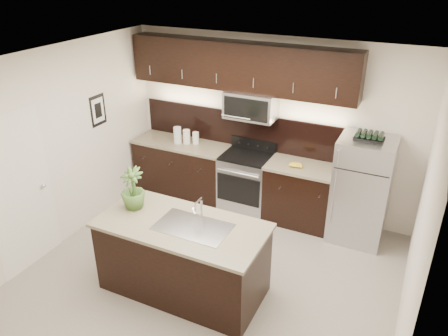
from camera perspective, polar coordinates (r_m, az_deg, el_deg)
name	(u,v)px	position (r m, az deg, el deg)	size (l,w,h in m)	color
ground	(212,273)	(5.80, -1.60, -13.54)	(4.50, 4.50, 0.00)	gray
room_walls	(200,153)	(4.92, -3.19, 2.01)	(4.52, 4.02, 2.71)	silver
counter_run	(234,179)	(6.98, 1.36, -1.50)	(3.51, 0.65, 0.94)	black
upper_fixtures	(241,74)	(6.51, 2.28, 12.17)	(3.49, 0.40, 1.66)	black
island	(183,257)	(5.30, -5.37, -11.50)	(1.96, 0.96, 0.94)	black
sink_faucet	(193,225)	(4.97, -4.04, -7.48)	(0.84, 0.50, 0.28)	silver
refrigerator	(361,190)	(6.34, 17.46, -2.82)	(0.74, 0.67, 1.53)	#B2B2B7
wine_rack	(370,136)	(6.01, 18.48, 3.97)	(0.38, 0.23, 0.09)	black
plant	(133,188)	(5.30, -11.86, -2.63)	(0.29, 0.29, 0.52)	#3D6126
canisters	(184,136)	(7.11, -5.20, 4.15)	(0.39, 0.22, 0.27)	silver
french_press	(340,167)	(6.26, 14.90, 0.18)	(0.11, 0.11, 0.32)	silver
bananas	(292,164)	(6.40, 8.90, 0.50)	(0.21, 0.16, 0.06)	gold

